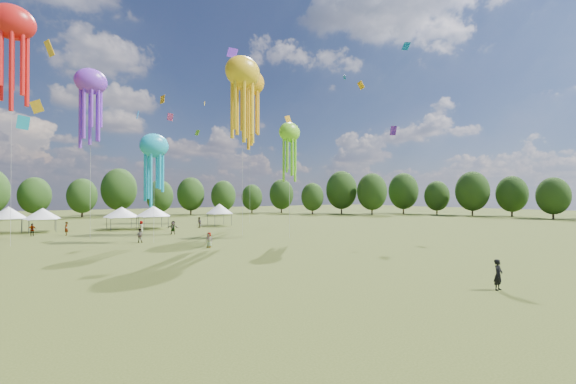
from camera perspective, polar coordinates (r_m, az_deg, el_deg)
ground at (r=19.82m, az=16.96°, el=-17.20°), size 300.00×300.00×0.00m
observer_main at (r=25.34m, az=30.55°, el=-11.31°), size 0.69×0.47×1.84m
spectator_near at (r=46.84m, az=-22.61°, el=-6.45°), size 1.02×0.95×1.68m
spectators_far at (r=57.16m, az=-20.82°, el=-5.32°), size 24.67×25.28×1.93m
festival_tents at (r=66.48m, az=-25.32°, el=-2.83°), size 36.67×11.08×4.14m
show_kites at (r=60.26m, az=-12.72°, el=14.89°), size 43.26×28.07×31.47m
small_kites at (r=60.64m, az=-21.98°, el=23.13°), size 70.77×55.13×40.56m
treeline at (r=74.92m, az=-26.98°, el=0.17°), size 201.57×95.24×13.43m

